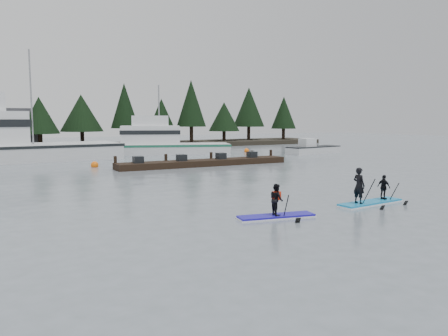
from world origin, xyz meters
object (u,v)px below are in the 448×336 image
fishing_boat_medium (162,148)px  paddleboard_duo (369,193)px  floating_dock (205,163)px  paddleboard_solo (276,206)px

fishing_boat_medium → paddleboard_duo: fishing_boat_medium is taller
paddleboard_duo → floating_dock: bearing=82.9°
paddleboard_solo → paddleboard_duo: (5.12, 0.16, 0.08)m
fishing_boat_medium → paddleboard_solo: (-7.62, -31.39, -0.14)m
floating_dock → paddleboard_solo: bearing=-107.8°
fishing_boat_medium → floating_dock: 13.43m
floating_dock → paddleboard_duo: (-0.94, -17.90, 0.28)m
fishing_boat_medium → floating_dock: fishing_boat_medium is taller
floating_dock → paddleboard_solo: size_ratio=4.70×
floating_dock → paddleboard_solo: (-6.06, -18.06, 0.20)m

